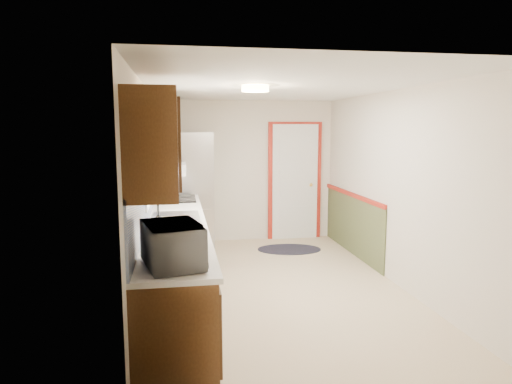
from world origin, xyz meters
name	(u,v)px	position (x,y,z in m)	size (l,w,h in m)	color
room_shell	(277,191)	(0.00, 0.00, 1.20)	(3.20, 5.20, 2.52)	#C5B08B
kitchen_run	(172,232)	(-1.24, -0.29, 0.81)	(0.63, 4.00, 2.20)	#3D220D
back_wall_trim	(306,190)	(0.99, 2.21, 0.89)	(1.12, 2.30, 2.08)	maroon
ceiling_fixture	(255,89)	(-0.30, -0.20, 2.36)	(0.30, 0.30, 0.06)	#FFD88C
microwave	(173,240)	(-1.20, -1.95, 1.13)	(0.56, 0.31, 0.38)	white
refrigerator	(187,192)	(-1.02, 2.00, 0.94)	(0.80, 0.79, 1.87)	#B7B7BC
rug	(289,249)	(0.58, 1.70, 0.01)	(1.01, 0.65, 0.01)	black
cooktop	(176,199)	(-1.19, 1.18, 0.95)	(0.54, 0.65, 0.02)	black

